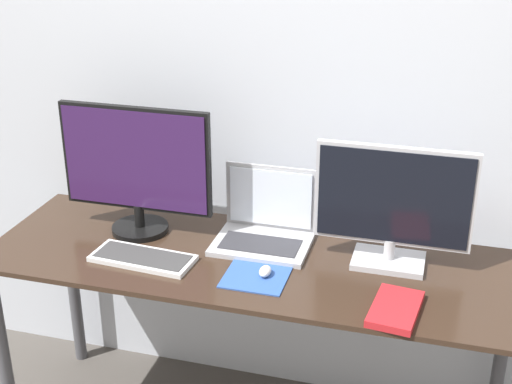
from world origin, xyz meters
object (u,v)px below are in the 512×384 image
(monitor_left, at_px, (136,168))
(keyboard, at_px, (143,258))
(laptop, at_px, (265,225))
(book, at_px, (395,309))
(mouse, at_px, (265,271))
(monitor_right, at_px, (393,206))

(monitor_left, relative_size, keyboard, 1.54)
(laptop, bearing_deg, book, -34.88)
(laptop, relative_size, keyboard, 0.93)
(monitor_left, relative_size, laptop, 1.66)
(keyboard, xyz_separation_m, mouse, (0.42, 0.01, 0.01))
(monitor_right, xyz_separation_m, book, (0.05, -0.29, -0.20))
(laptop, xyz_separation_m, keyboard, (-0.35, -0.25, -0.05))
(book, bearing_deg, monitor_left, 162.86)
(monitor_right, distance_m, keyboard, 0.84)
(monitor_left, relative_size, mouse, 9.06)
(monitor_right, bearing_deg, keyboard, -165.58)
(monitor_right, height_order, book, monitor_right)
(laptop, height_order, mouse, laptop)
(monitor_left, height_order, laptop, monitor_left)
(monitor_left, distance_m, laptop, 0.49)
(monitor_left, xyz_separation_m, keyboard, (0.10, -0.20, -0.23))
(monitor_right, height_order, mouse, monitor_right)
(mouse, bearing_deg, keyboard, -178.99)
(laptop, relative_size, book, 1.39)
(monitor_right, xyz_separation_m, keyboard, (-0.79, -0.20, -0.20))
(monitor_left, xyz_separation_m, mouse, (0.52, -0.20, -0.22))
(monitor_left, height_order, keyboard, monitor_left)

